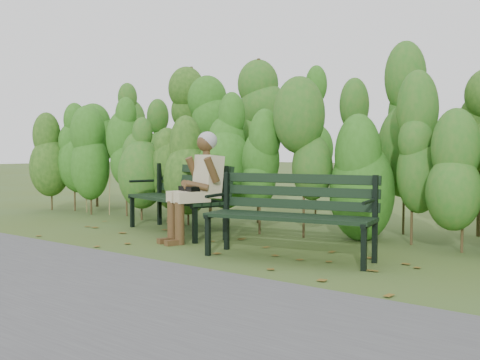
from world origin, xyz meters
The scene contains 7 objects.
ground centered at (0.00, 0.00, 0.00)m, with size 80.00×80.00×0.00m, color #485B1F.
footpath centered at (0.00, -2.20, 0.01)m, with size 60.00×2.50×0.01m, color #474749.
hedge_band centered at (0.00, 1.86, 1.26)m, with size 11.04×1.67×2.42m.
leaf_litter centered at (0.16, -0.06, 0.00)m, with size 5.50×2.28×0.01m.
bench_left centered at (-1.21, 0.63, 0.53)m, with size 1.90×1.07×0.91m.
bench_right centered at (0.91, 0.05, 0.50)m, with size 1.78×0.88×0.85m.
seated_woman centered at (-0.55, 0.24, 0.74)m, with size 0.56×0.82×1.32m.
Camera 1 is at (3.99, -4.72, 1.09)m, focal length 42.00 mm.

